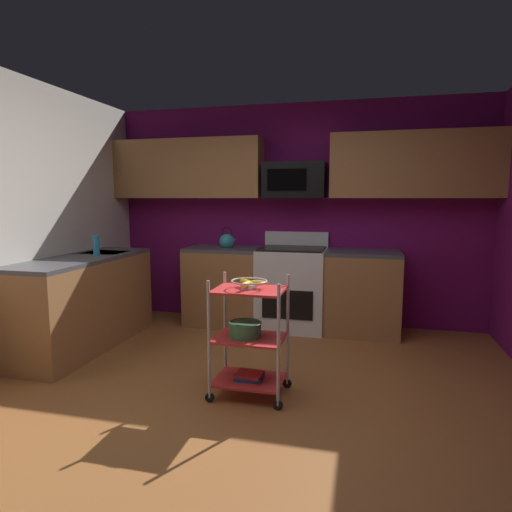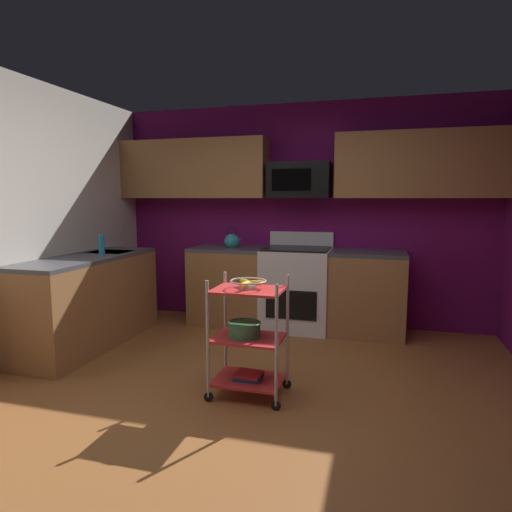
{
  "view_description": "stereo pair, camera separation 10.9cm",
  "coord_description": "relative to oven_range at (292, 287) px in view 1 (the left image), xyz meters",
  "views": [
    {
      "loc": [
        0.82,
        -2.81,
        1.5
      ],
      "look_at": [
        0.0,
        0.48,
        1.05
      ],
      "focal_mm": 30.71,
      "sensor_mm": 36.0,
      "label": 1
    },
    {
      "loc": [
        0.93,
        -2.78,
        1.5
      ],
      "look_at": [
        0.0,
        0.48,
        1.05
      ],
      "focal_mm": 30.71,
      "sensor_mm": 36.0,
      "label": 2
    }
  ],
  "objects": [
    {
      "name": "fruit_bowl",
      "position": [
        -0.03,
        -1.83,
        0.4
      ],
      "size": [
        0.27,
        0.27,
        0.07
      ],
      "color": "silver",
      "rests_on": "rolling_cart"
    },
    {
      "name": "mixing_bowl_large",
      "position": [
        -0.06,
        -1.83,
        0.04
      ],
      "size": [
        0.25,
        0.25,
        0.11
      ],
      "color": "#387F4C",
      "rests_on": "rolling_cart"
    },
    {
      "name": "rolling_cart",
      "position": [
        -0.03,
        -1.83,
        -0.03
      ],
      "size": [
        0.58,
        0.4,
        0.91
      ],
      "color": "silver",
      "rests_on": "ground"
    },
    {
      "name": "wall_back",
      "position": [
        -0.03,
        0.33,
        0.82
      ],
      "size": [
        4.52,
        0.06,
        2.6
      ],
      "primitive_type": "cube",
      "color": "#6B1156",
      "rests_on": "ground"
    },
    {
      "name": "dish_soap_bottle",
      "position": [
        -1.88,
        -0.97,
        0.54
      ],
      "size": [
        0.06,
        0.06,
        0.2
      ],
      "primitive_type": "cylinder",
      "color": "#2D8CBF",
      "rests_on": "counter_run"
    },
    {
      "name": "oven_range",
      "position": [
        0.0,
        0.0,
        0.0
      ],
      "size": [
        0.76,
        0.65,
        1.1
      ],
      "color": "white",
      "rests_on": "ground"
    },
    {
      "name": "floor",
      "position": [
        -0.03,
        -2.1,
        -0.5
      ],
      "size": [
        4.4,
        4.8,
        0.04
      ],
      "primitive_type": "cube",
      "color": "#995B2D",
      "rests_on": "ground"
    },
    {
      "name": "microwave",
      "position": [
        -0.0,
        0.1,
        1.22
      ],
      "size": [
        0.7,
        0.39,
        0.4
      ],
      "color": "black"
    },
    {
      "name": "counter_run",
      "position": [
        -0.83,
        -0.48,
        -0.01
      ],
      "size": [
        3.42,
        2.32,
        0.92
      ],
      "color": "#9E6B3D",
      "rests_on": "ground"
    },
    {
      "name": "upper_cabinets",
      "position": [
        -0.04,
        0.13,
        1.37
      ],
      "size": [
        4.4,
        0.33,
        0.7
      ],
      "color": "#9E6B3D"
    },
    {
      "name": "book_stack",
      "position": [
        -0.03,
        -1.83,
        -0.33
      ],
      "size": [
        0.23,
        0.19,
        0.05
      ],
      "color": "#1E4C8C",
      "rests_on": "rolling_cart"
    },
    {
      "name": "kettle",
      "position": [
        -0.78,
        -0.0,
        0.52
      ],
      "size": [
        0.21,
        0.18,
        0.26
      ],
      "color": "teal",
      "rests_on": "counter_run"
    }
  ]
}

